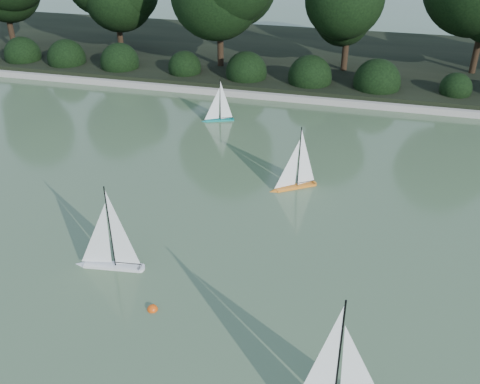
# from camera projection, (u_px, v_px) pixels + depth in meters

# --- Properties ---
(ground) EXTENTS (80.00, 80.00, 0.00)m
(ground) POSITION_uv_depth(u_px,v_px,m) (214.00, 304.00, 8.12)
(ground) COLOR #34472A
(ground) RESTS_ON ground
(pond_coping) EXTENTS (40.00, 0.35, 0.18)m
(pond_coping) POSITION_uv_depth(u_px,v_px,m) (302.00, 98.00, 15.63)
(pond_coping) COLOR gray
(pond_coping) RESTS_ON ground
(far_bank) EXTENTS (40.00, 8.00, 0.30)m
(far_bank) POSITION_uv_depth(u_px,v_px,m) (318.00, 59.00, 18.95)
(far_bank) COLOR black
(far_bank) RESTS_ON ground
(shrub_hedge) EXTENTS (29.10, 1.10, 1.10)m
(shrub_hedge) POSITION_uv_depth(u_px,v_px,m) (307.00, 77.00, 16.20)
(shrub_hedge) COLOR black
(shrub_hedge) RESTS_ON ground
(sailboat_white_a) EXTENTS (1.22, 0.33, 1.65)m
(sailboat_white_a) POSITION_uv_depth(u_px,v_px,m) (106.00, 254.00, 8.78)
(sailboat_white_a) COLOR silver
(sailboat_white_a) RESTS_ON ground
(sailboat_orange) EXTENTS (0.97, 0.71, 1.47)m
(sailboat_orange) POSITION_uv_depth(u_px,v_px,m) (292.00, 178.00, 11.08)
(sailboat_orange) COLOR orange
(sailboat_orange) RESTS_ON ground
(sailboat_teal) EXTENTS (0.87, 0.46, 1.23)m
(sailboat_teal) POSITION_uv_depth(u_px,v_px,m) (217.00, 114.00, 14.27)
(sailboat_teal) COLOR #148076
(sailboat_teal) RESTS_ON ground
(race_buoy) EXTENTS (0.16, 0.16, 0.16)m
(race_buoy) POSITION_uv_depth(u_px,v_px,m) (153.00, 310.00, 8.01)
(race_buoy) COLOR #E0490B
(race_buoy) RESTS_ON ground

